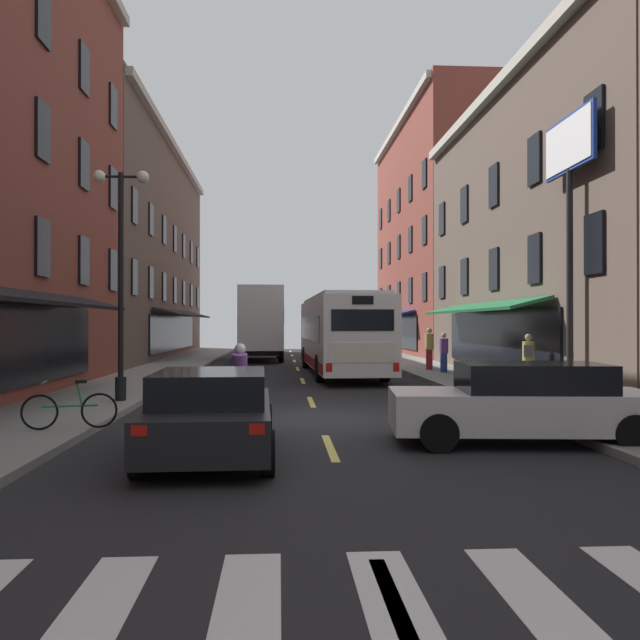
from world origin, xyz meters
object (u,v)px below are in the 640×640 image
(bicycle_near, at_px, (70,410))
(billboard_sign, at_px, (570,181))
(pedestrian_far, at_px, (444,352))
(pedestrian_near, at_px, (529,359))
(sedan_mid, at_px, (524,403))
(street_lamp_twin, at_px, (121,274))
(sedan_near, at_px, (211,413))
(motorcycle_rider, at_px, (240,385))
(box_truck, at_px, (261,324))
(transit_bus, at_px, (340,334))
(pedestrian_mid, at_px, (429,348))

(bicycle_near, bearing_deg, billboard_sign, 22.51)
(bicycle_near, xyz_separation_m, pedestrian_far, (10.54, 13.60, 0.45))
(pedestrian_near, xyz_separation_m, pedestrian_far, (-0.95, 6.54, -0.06))
(billboard_sign, bearing_deg, pedestrian_far, 98.29)
(billboard_sign, height_order, sedan_mid, billboard_sign)
(bicycle_near, relative_size, street_lamp_twin, 0.29)
(pedestrian_near, bearing_deg, sedan_near, -111.50)
(sedan_mid, relative_size, street_lamp_twin, 0.79)
(sedan_near, height_order, pedestrian_near, pedestrian_near)
(pedestrian_far, bearing_deg, motorcycle_rider, -154.83)
(billboard_sign, xyz_separation_m, sedan_mid, (-3.62, -6.12, -5.28))
(street_lamp_twin, bearing_deg, box_truck, 81.53)
(motorcycle_rider, relative_size, street_lamp_twin, 0.35)
(billboard_sign, bearing_deg, motorcycle_rider, -164.57)
(pedestrian_near, bearing_deg, street_lamp_twin, -145.93)
(transit_bus, bearing_deg, motorcycle_rider, -105.75)
(billboard_sign, xyz_separation_m, pedestrian_far, (-1.27, 8.71, -5.04))
(sedan_mid, bearing_deg, sedan_near, -171.43)
(pedestrian_far, bearing_deg, billboard_sign, -112.47)
(sedan_mid, bearing_deg, box_truck, 101.54)
(billboard_sign, bearing_deg, sedan_mid, -120.55)
(sedan_near, distance_m, pedestrian_far, 17.44)
(pedestrian_mid, bearing_deg, motorcycle_rider, 173.39)
(box_truck, height_order, pedestrian_mid, box_truck)
(billboard_sign, xyz_separation_m, bicycle_near, (-11.81, -4.89, -5.49))
(pedestrian_mid, distance_m, street_lamp_twin, 15.11)
(street_lamp_twin, bearing_deg, billboard_sign, 1.44)
(transit_bus, height_order, box_truck, box_truck)
(box_truck, distance_m, sedan_near, 26.97)
(transit_bus, relative_size, motorcycle_rider, 5.87)
(pedestrian_far, bearing_deg, box_truck, 93.47)
(sedan_near, distance_m, pedestrian_mid, 18.82)
(box_truck, relative_size, pedestrian_near, 4.74)
(sedan_near, relative_size, pedestrian_mid, 2.43)
(transit_bus, bearing_deg, pedestrian_far, -13.85)
(sedan_near, bearing_deg, sedan_mid, 8.57)
(sedan_near, bearing_deg, pedestrian_near, 46.37)
(street_lamp_twin, bearing_deg, bicycle_near, -88.01)
(box_truck, height_order, pedestrian_far, box_truck)
(bicycle_near, bearing_deg, street_lamp_twin, 91.99)
(transit_bus, distance_m, bicycle_near, 16.01)
(billboard_sign, bearing_deg, pedestrian_near, 98.25)
(sedan_mid, distance_m, pedestrian_far, 15.02)
(box_truck, bearing_deg, street_lamp_twin, -98.47)
(transit_bus, bearing_deg, box_truck, 109.19)
(transit_bus, relative_size, pedestrian_mid, 6.80)
(transit_bus, xyz_separation_m, sedan_near, (-3.61, -16.65, -1.00))
(motorcycle_rider, xyz_separation_m, pedestrian_far, (7.53, 11.13, 0.25))
(box_truck, bearing_deg, bicycle_near, -96.56)
(transit_bus, xyz_separation_m, pedestrian_mid, (3.89, 0.61, -0.63))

